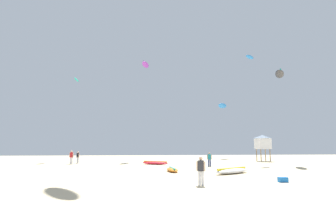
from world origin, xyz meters
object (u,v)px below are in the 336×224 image
Objects in this scene: kite_aloft_2 at (76,80)px; person_midground at (71,156)px; person_foreground at (201,168)px; kite_grounded_mid at (155,163)px; person_left at (78,156)px; kite_aloft_5 at (279,74)px; person_right at (209,158)px; lifeguard_tower at (263,142)px; kite_aloft_0 at (146,65)px; cooler_box at (283,180)px; kite_aloft_4 at (222,106)px; kite_grounded_near at (232,171)px; kite_grounded_far at (172,170)px; kite_aloft_3 at (250,57)px.

person_midground is at bearing -77.57° from kite_aloft_2.
kite_grounded_mid is at bearing -141.12° from person_foreground.
person_left is at bearing -71.57° from kite_aloft_2.
kite_aloft_5 is at bearing -2.69° from kite_grounded_mid.
person_right is 0.67× the size of kite_aloft_2.
lifeguard_tower is 11.55m from kite_aloft_5.
person_midground is at bearing -133.91° from kite_aloft_0.
cooler_box is (-10.54, -23.88, -2.89)m from lifeguard_tower.
kite_grounded_mid is 20.94m from kite_aloft_5.
kite_aloft_4 is (25.63, 15.04, 9.86)m from person_left.
person_midground is 26.40m from cooler_box.
person_right reaches higher than kite_grounded_near.
lifeguard_tower is at bearing -47.80° from person_left.
person_left reaches higher than person_right.
kite_aloft_0 is at bearing 151.40° from person_midground.
lifeguard_tower is (28.44, 4.49, 2.02)m from person_midground.
person_foreground is 34.34m from kite_aloft_0.
kite_grounded_far is at bearing -116.83° from kite_aloft_4.
kite_grounded_mid is 1.00× the size of kite_aloft_0.
person_foreground is 1.03× the size of person_left.
kite_grounded_near is 1.12× the size of kite_grounded_mid.
kite_aloft_4 is (14.28, 28.23, 10.63)m from kite_grounded_far.
kite_aloft_2 is at bearing -119.75° from person_foreground.
kite_aloft_3 is 5.36m from kite_aloft_5.
lifeguard_tower reaches higher than kite_grounded_near.
kite_aloft_0 reaches higher than person_foreground.
kite_aloft_0 is 22.63m from kite_aloft_5.
kite_aloft_0 is (-2.08, 21.50, 16.79)m from kite_grounded_far.
kite_grounded_mid is 6.49× the size of cooler_box.
person_left is at bearing 130.73° from kite_grounded_far.
kite_aloft_4 is at bearing 86.67° from kite_aloft_3.
kite_aloft_2 is (-1.98, 8.97, 12.53)m from person_midground.
kite_grounded_mid is at bearing 177.31° from kite_aloft_5.
kite_grounded_mid is 18.90m from lifeguard_tower.
kite_aloft_5 is (1.86, -19.29, 1.43)m from kite_aloft_4.
kite_grounded_far is 1.58× the size of kite_aloft_3.
lifeguard_tower is 26.26m from cooler_box.
person_midground is at bearing 78.07° from person_right.
kite_grounded_near is 7.25× the size of cooler_box.
lifeguard_tower is at bearing 114.28° from person_midground.
kite_aloft_4 is at bearing 50.47° from kite_grounded_mid.
cooler_box is 0.28× the size of kite_aloft_3.
kite_grounded_far reaches higher than cooler_box.
person_left is at bearing -178.23° from person_midground.
kite_aloft_0 reaches higher than kite_aloft_2.
kite_grounded_near is 0.97× the size of kite_aloft_5.
kite_aloft_0 is (-6.86, 23.90, 16.74)m from kite_grounded_near.
kite_aloft_4 is at bearing -15.39° from person_right.
person_midground is 1.09× the size of person_left.
kite_aloft_3 is at bearing 132.62° from kite_aloft_5.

